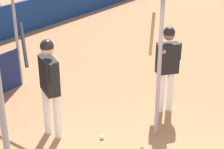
# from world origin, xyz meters

# --- Properties ---
(player_batter) EXTENTS (0.62, 1.00, 2.00)m
(player_batter) POSITION_xyz_m (0.46, 2.05, 1.13)
(player_batter) COLOR white
(player_batter) RESTS_ON ground
(player_waiting) EXTENTS (0.74, 0.58, 2.03)m
(player_waiting) POSITION_xyz_m (2.44, 0.84, 1.08)
(player_waiting) COLOR white
(player_waiting) RESTS_ON ground
(baseball) EXTENTS (0.07, 0.07, 0.07)m
(baseball) POSITION_xyz_m (0.88, 1.24, 0.04)
(baseball) COLOR white
(baseball) RESTS_ON ground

